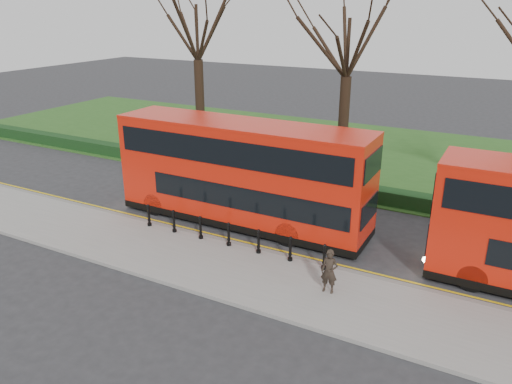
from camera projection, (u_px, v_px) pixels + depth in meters
The scene contains 12 objects.
ground at pixel (225, 232), 22.69m from camera, with size 120.00×120.00×0.00m, color #28282B.
pavement at pixel (186, 258), 20.19m from camera, with size 60.00×4.00×0.15m, color gray.
kerb at pixel (213, 239), 21.84m from camera, with size 60.00×0.25×0.16m, color slate.
grass_verge at pixel (336, 151), 35.06m from camera, with size 60.00×18.00×0.06m, color #26511B.
hedge at pixel (288, 180), 28.16m from camera, with size 60.00×0.90×0.80m, color black.
yellow_line_outer at pixel (217, 237), 22.11m from camera, with size 60.00×0.10×0.01m, color yellow.
yellow_line_inner at pixel (219, 236), 22.28m from camera, with size 60.00×0.10×0.01m, color yellow.
tree_left at pixel (197, 26), 31.52m from camera, with size 7.39×7.39×11.55m.
tree_mid at pixel (348, 41), 27.31m from camera, with size 6.87×6.87×10.73m.
bollard_row at pixel (229, 235), 20.90m from camera, with size 8.67×0.15×1.00m.
bus_lead at pixel (241, 174), 22.84m from camera, with size 12.04×2.76×4.79m.
pedestrian at pixel (329, 271), 17.40m from camera, with size 0.59×0.39×1.63m, color #2D231C.
Camera 1 is at (10.96, -17.50, 9.69)m, focal length 35.00 mm.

